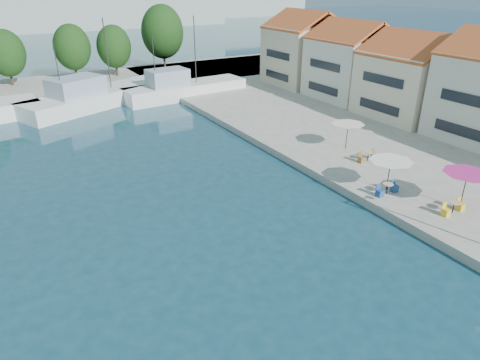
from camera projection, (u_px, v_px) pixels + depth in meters
quay_right at (416, 128)px, 42.69m from camera, size 32.00×92.00×0.60m
quay_far at (41, 89)px, 57.88m from camera, size 90.00×16.00×0.60m
hill_east at (130, 2)px, 165.67m from camera, size 140.00×40.00×12.00m
building_04 at (413, 73)px, 43.94m from camera, size 9.00×8.80×9.20m
building_05 at (351, 58)px, 50.87m from camera, size 8.40×8.80×9.70m
building_06 at (304, 47)px, 57.80m from camera, size 9.00×8.80×10.20m
trawler_03 at (96, 97)px, 50.89m from camera, size 19.38×12.12×10.20m
trawler_04 at (183, 89)px, 54.47m from camera, size 16.16×5.17×10.20m
tree_05 at (6, 53)px, 57.00m from camera, size 4.97×4.97×7.35m
tree_06 at (72, 47)px, 61.01m from camera, size 5.14×5.14×7.61m
tree_07 at (114, 47)px, 62.84m from camera, size 4.94×4.94×7.31m
tree_08 at (162, 32)px, 67.62m from camera, size 6.62×6.62×9.81m
umbrella_pink at (467, 177)px, 26.30m from camera, size 3.01×3.01×2.40m
umbrella_white at (390, 164)px, 28.69m from camera, size 2.95×2.95×2.17m
umbrella_cream at (348, 127)px, 35.86m from camera, size 2.78×2.78×2.22m
cafe_table_01 at (453, 209)px, 26.48m from camera, size 1.82×0.70×0.76m
cafe_table_02 at (387, 190)px, 28.82m from camera, size 1.82×0.70×0.76m
cafe_table_03 at (368, 158)px, 34.10m from camera, size 1.82×0.70×0.76m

